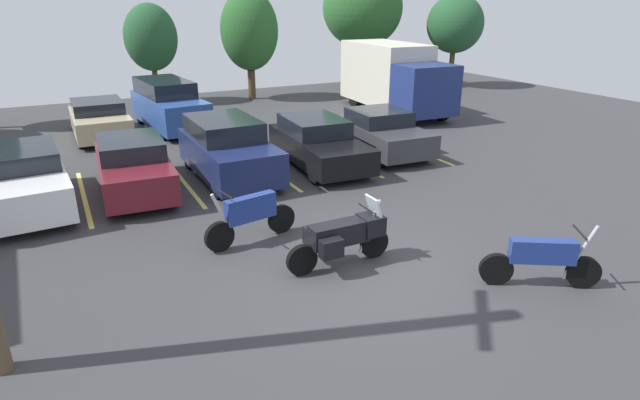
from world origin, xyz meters
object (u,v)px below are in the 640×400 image
car_navy (228,150)px  car_far_champagne (99,119)px  motorcycle_touring (343,236)px  motorcycle_third (250,216)px  motorcycle_second (542,259)px  car_white (22,180)px  car_maroon (133,166)px  car_charcoal (380,132)px  box_truck (394,77)px  car_black (318,143)px  car_far_blue (168,105)px

car_navy → car_far_champagne: car_navy is taller
motorcycle_touring → motorcycle_third: motorcycle_touring is taller
motorcycle_second → motorcycle_third: 5.88m
motorcycle_second → car_white: car_white is taller
motorcycle_touring → car_navy: (-0.31, 6.35, 0.22)m
car_navy → car_far_champagne: size_ratio=1.01×
car_maroon → car_charcoal: (8.15, 0.32, -0.03)m
motorcycle_second → box_truck: size_ratio=0.28×
car_white → car_black: bearing=-0.1°
car_charcoal → box_truck: size_ratio=0.65×
motorcycle_third → car_far_champagne: bearing=99.5°
car_maroon → car_navy: (2.69, 0.08, 0.11)m
motorcycle_third → car_maroon: car_maroon is taller
motorcycle_third → car_far_blue: 11.69m
car_white → box_truck: 16.30m
motorcycle_third → car_navy: bearing=78.1°
motorcycle_second → motorcycle_third: size_ratio=0.87×
car_black → car_far_blue: size_ratio=0.92×
motorcycle_second → car_far_champagne: bearing=111.0°
car_white → car_far_champagne: 7.49m
motorcycle_touring → car_charcoal: car_charcoal is taller
car_navy → motorcycle_second: bearing=-70.2°
car_white → car_maroon: bearing=0.3°
car_white → car_far_blue: (5.15, 7.26, 0.20)m
car_navy → car_white: bearing=-179.0°
motorcycle_touring → motorcycle_third: size_ratio=1.03×
car_white → car_far_blue: size_ratio=0.89×
car_white → car_black: (8.27, -0.01, -0.04)m
car_maroon → car_navy: 2.69m
motorcycle_touring → car_far_champagne: car_far_champagne is taller
motorcycle_touring → car_far_champagne: 13.70m
car_white → car_far_champagne: size_ratio=1.05×
car_charcoal → car_far_blue: 8.95m
car_black → car_far_champagne: car_black is taller
motorcycle_touring → car_maroon: (-3.00, 6.26, 0.11)m
motorcycle_third → car_white: car_white is taller
car_white → box_truck: size_ratio=0.67×
car_white → car_far_blue: car_far_blue is taller
car_charcoal → car_far_champagne: size_ratio=1.03×
car_charcoal → motorcycle_touring: bearing=-128.0°
car_white → car_maroon: 2.67m
car_navy → box_truck: bearing=30.6°
motorcycle_third → car_black: (3.87, 4.39, 0.12)m
motorcycle_third → box_truck: size_ratio=0.33×
car_navy → car_far_blue: size_ratio=0.86×
car_charcoal → box_truck: bearing=51.9°
car_far_champagne → car_navy: bearing=-67.6°
car_navy → car_far_champagne: 7.55m
motorcycle_third → car_maroon: 4.75m
motorcycle_second → car_white: bearing=134.5°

